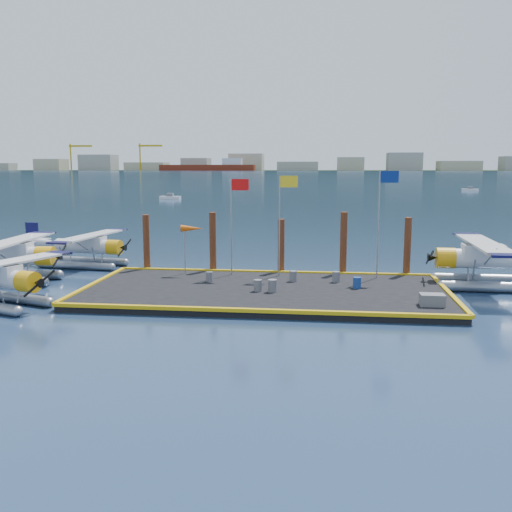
% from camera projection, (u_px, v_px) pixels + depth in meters
% --- Properties ---
extents(ground, '(4000.00, 4000.00, 0.00)m').
position_uv_depth(ground, '(265.00, 295.00, 32.02)').
color(ground, '#183049').
rests_on(ground, ground).
extents(dock, '(20.00, 10.00, 0.40)m').
position_uv_depth(dock, '(265.00, 292.00, 31.98)').
color(dock, black).
rests_on(dock, ground).
extents(dock_bumpers, '(20.25, 10.25, 0.18)m').
position_uv_depth(dock_bumpers, '(265.00, 287.00, 31.94)').
color(dock_bumpers, '#C69D0B').
rests_on(dock_bumpers, dock).
extents(far_backdrop, '(3050.00, 2050.00, 810.00)m').
position_uv_depth(far_backdrop, '(404.00, 165.00, 1706.71)').
color(far_backdrop, black).
rests_on(far_backdrop, ground).
extents(seaplane_b, '(8.97, 9.89, 3.51)m').
position_uv_depth(seaplane_b, '(7.00, 258.00, 35.27)').
color(seaplane_b, gray).
rests_on(seaplane_b, ground).
extents(seaplane_c, '(7.98, 8.80, 3.11)m').
position_uv_depth(seaplane_c, '(87.00, 248.00, 40.76)').
color(seaplane_c, gray).
rests_on(seaplane_c, ground).
extents(seaplane_d, '(9.25, 10.18, 3.63)m').
position_uv_depth(seaplane_d, '(490.00, 262.00, 33.63)').
color(seaplane_d, gray).
rests_on(seaplane_d, ground).
extents(drum_0, '(0.41, 0.41, 0.58)m').
position_uv_depth(drum_0, '(209.00, 277.00, 33.77)').
color(drum_0, '#5A5A5F').
rests_on(drum_0, dock).
extents(drum_1, '(0.45, 0.45, 0.64)m').
position_uv_depth(drum_1, '(258.00, 285.00, 31.17)').
color(drum_1, '#5A5A5F').
rests_on(drum_1, dock).
extents(drum_2, '(0.45, 0.45, 0.63)m').
position_uv_depth(drum_2, '(357.00, 283.00, 31.92)').
color(drum_2, navy).
rests_on(drum_2, dock).
extents(drum_3, '(0.49, 0.49, 0.69)m').
position_uv_depth(drum_3, '(272.00, 286.00, 30.97)').
color(drum_3, '#5A5A5F').
rests_on(drum_3, dock).
extents(drum_4, '(0.45, 0.45, 0.63)m').
position_uv_depth(drum_4, '(336.00, 277.00, 33.63)').
color(drum_4, '#5A5A5F').
rests_on(drum_4, dock).
extents(drum_5, '(0.45, 0.45, 0.63)m').
position_uv_depth(drum_5, '(293.00, 276.00, 33.82)').
color(drum_5, '#5A5A5F').
rests_on(drum_5, dock).
extents(crate, '(1.17, 0.78, 0.59)m').
position_uv_depth(crate, '(432.00, 300.00, 27.94)').
color(crate, '#5A5A5F').
rests_on(crate, dock).
extents(flagpole_red, '(1.14, 0.08, 6.00)m').
position_uv_depth(flagpole_red, '(235.00, 211.00, 35.32)').
color(flagpole_red, gray).
rests_on(flagpole_red, dock).
extents(flagpole_yellow, '(1.14, 0.08, 6.20)m').
position_uv_depth(flagpole_yellow, '(283.00, 210.00, 34.96)').
color(flagpole_yellow, gray).
rests_on(flagpole_yellow, dock).
extents(flagpole_blue, '(1.14, 0.08, 6.50)m').
position_uv_depth(flagpole_blue, '(382.00, 208.00, 34.23)').
color(flagpole_blue, gray).
rests_on(flagpole_blue, dock).
extents(windsock, '(1.40, 0.44, 3.12)m').
position_uv_depth(windsock, '(192.00, 230.00, 35.82)').
color(windsock, gray).
rests_on(windsock, dock).
extents(piling_0, '(0.44, 0.44, 4.00)m').
position_uv_depth(piling_0, '(147.00, 245.00, 37.99)').
color(piling_0, '#452113').
rests_on(piling_0, ground).
extents(piling_1, '(0.44, 0.44, 4.20)m').
position_uv_depth(piling_1, '(213.00, 244.00, 37.45)').
color(piling_1, '#452113').
rests_on(piling_1, ground).
extents(piling_2, '(0.44, 0.44, 3.80)m').
position_uv_depth(piling_2, '(281.00, 248.00, 36.96)').
color(piling_2, '#452113').
rests_on(piling_2, ground).
extents(piling_3, '(0.44, 0.44, 4.30)m').
position_uv_depth(piling_3, '(343.00, 246.00, 36.45)').
color(piling_3, '#452113').
rests_on(piling_3, ground).
extents(piling_4, '(0.44, 0.44, 4.00)m').
position_uv_depth(piling_4, '(407.00, 249.00, 36.01)').
color(piling_4, '#452113').
rests_on(piling_4, ground).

